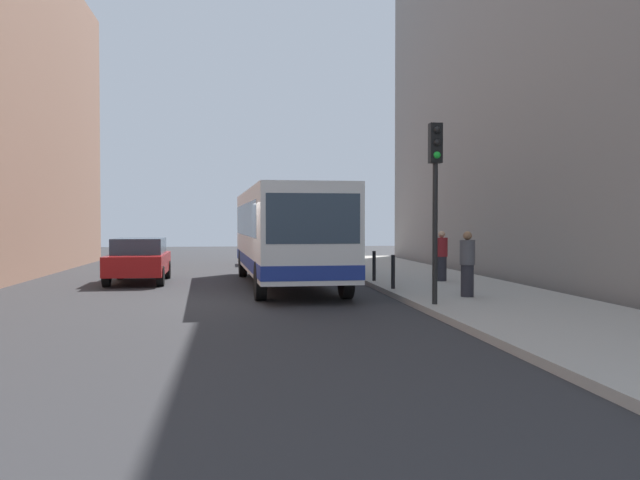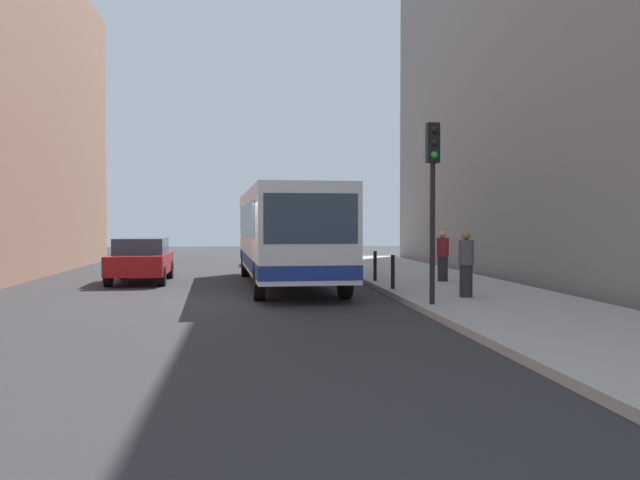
{
  "view_description": "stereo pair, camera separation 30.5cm",
  "coord_description": "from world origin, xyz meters",
  "views": [
    {
      "loc": [
        -0.99,
        -17.21,
        2.0
      ],
      "look_at": [
        1.49,
        2.19,
        1.5
      ],
      "focal_mm": 38.06,
      "sensor_mm": 36.0,
      "label": 1
    },
    {
      "loc": [
        -0.68,
        -17.25,
        2.0
      ],
      "look_at": [
        1.49,
        2.19,
        1.5
      ],
      "focal_mm": 38.06,
      "sensor_mm": 36.0,
      "label": 2
    }
  ],
  "objects": [
    {
      "name": "bollard_mid",
      "position": [
        3.45,
        3.93,
        0.62
      ],
      "size": [
        0.11,
        0.11,
        0.95
      ],
      "primitive_type": "cylinder",
      "color": "black",
      "rests_on": "sidewalk"
    },
    {
      "name": "sidewalk",
      "position": [
        5.4,
        0.0,
        0.07
      ],
      "size": [
        4.4,
        40.0,
        0.15
      ],
      "primitive_type": "cube",
      "color": "#ADA89E",
      "rests_on": "ground"
    },
    {
      "name": "pedestrian_mid_sidewalk",
      "position": [
        5.56,
        3.58,
        0.94
      ],
      "size": [
        0.38,
        0.38,
        1.59
      ],
      "rotation": [
        0.0,
        0.0,
        0.71
      ],
      "color": "#26262D",
      "rests_on": "sidewalk"
    },
    {
      "name": "traffic_light",
      "position": [
        3.55,
        -2.32,
        3.01
      ],
      "size": [
        0.28,
        0.33,
        4.1
      ],
      "color": "black",
      "rests_on": "sidewalk"
    },
    {
      "name": "pedestrian_near_signal",
      "position": [
        4.8,
        -0.93,
        0.97
      ],
      "size": [
        0.38,
        0.38,
        1.64
      ],
      "rotation": [
        0.0,
        0.0,
        1.98
      ],
      "color": "#26262D",
      "rests_on": "sidewalk"
    },
    {
      "name": "bollard_near",
      "position": [
        3.45,
        1.34,
        0.62
      ],
      "size": [
        0.11,
        0.11,
        0.95
      ],
      "primitive_type": "cylinder",
      "color": "black",
      "rests_on": "sidewalk"
    },
    {
      "name": "car_beside_bus",
      "position": [
        -4.13,
        6.0,
        0.78
      ],
      "size": [
        1.95,
        4.45,
        1.48
      ],
      "rotation": [
        0.0,
        0.0,
        3.17
      ],
      "color": "maroon",
      "rests_on": "ground"
    },
    {
      "name": "car_behind_bus",
      "position": [
        0.69,
        15.45,
        0.78
      ],
      "size": [
        1.87,
        4.41,
        1.48
      ],
      "rotation": [
        0.0,
        0.0,
        3.14
      ],
      "color": "maroon",
      "rests_on": "ground"
    },
    {
      "name": "ground_plane",
      "position": [
        0.0,
        0.0,
        0.0
      ],
      "size": [
        80.0,
        80.0,
        0.0
      ],
      "primitive_type": "plane",
      "color": "#2D2D30"
    },
    {
      "name": "building_right",
      "position": [
        11.5,
        4.0,
        8.88
      ],
      "size": [
        7.0,
        32.0,
        17.75
      ],
      "primitive_type": "cube",
      "color": "gray",
      "rests_on": "ground"
    },
    {
      "name": "bus",
      "position": [
        0.64,
        4.3,
        1.73
      ],
      "size": [
        3.0,
        11.12,
        3.0
      ],
      "rotation": [
        0.0,
        0.0,
        3.19
      ],
      "color": "white",
      "rests_on": "ground"
    }
  ]
}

